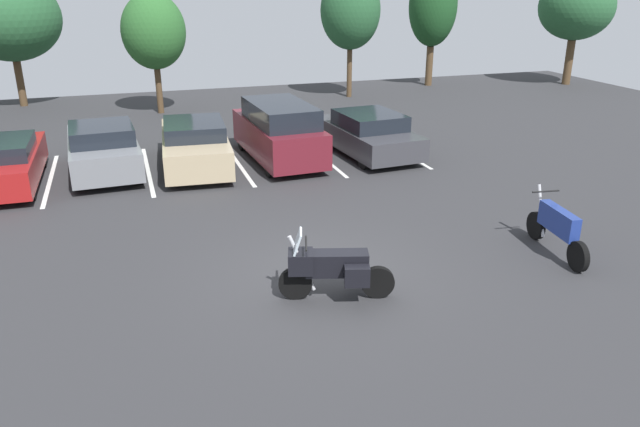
{
  "coord_description": "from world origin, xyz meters",
  "views": [
    {
      "loc": [
        -3.36,
        -10.24,
        5.47
      ],
      "look_at": [
        0.27,
        0.88,
        0.93
      ],
      "focal_mm": 34.45,
      "sensor_mm": 36.0,
      "label": 1
    }
  ],
  "objects_px": {
    "car_red": "(1,163)",
    "car_grey": "(103,149)",
    "car_maroon": "(279,132)",
    "car_tan": "(195,144)",
    "motorcycle_touring": "(333,267)",
    "car_charcoal": "(368,134)",
    "motorcycle_second": "(557,228)"
  },
  "relations": [
    {
      "from": "car_grey",
      "to": "motorcycle_touring",
      "type": "bearing_deg",
      "value": -67.31
    },
    {
      "from": "car_red",
      "to": "car_maroon",
      "type": "distance_m",
      "value": 7.93
    },
    {
      "from": "motorcycle_second",
      "to": "car_charcoal",
      "type": "relative_size",
      "value": 0.49
    },
    {
      "from": "car_grey",
      "to": "car_tan",
      "type": "height_order",
      "value": "car_grey"
    },
    {
      "from": "car_grey",
      "to": "car_maroon",
      "type": "xyz_separation_m",
      "value": [
        5.24,
        -0.4,
        0.21
      ]
    },
    {
      "from": "motorcycle_touring",
      "to": "car_grey",
      "type": "xyz_separation_m",
      "value": [
        -3.91,
        9.35,
        0.11
      ]
    },
    {
      "from": "car_tan",
      "to": "motorcycle_touring",
      "type": "bearing_deg",
      "value": -82.03
    },
    {
      "from": "car_red",
      "to": "car_maroon",
      "type": "xyz_separation_m",
      "value": [
        7.93,
        0.07,
        0.26
      ]
    },
    {
      "from": "car_red",
      "to": "car_charcoal",
      "type": "height_order",
      "value": "car_charcoal"
    },
    {
      "from": "car_charcoal",
      "to": "motorcycle_touring",
      "type": "bearing_deg",
      "value": -115.89
    },
    {
      "from": "motorcycle_touring",
      "to": "car_tan",
      "type": "relative_size",
      "value": 0.41
    },
    {
      "from": "car_red",
      "to": "car_grey",
      "type": "height_order",
      "value": "car_grey"
    },
    {
      "from": "car_red",
      "to": "car_grey",
      "type": "relative_size",
      "value": 1.0
    },
    {
      "from": "motorcycle_second",
      "to": "car_grey",
      "type": "bearing_deg",
      "value": 135.03
    },
    {
      "from": "car_red",
      "to": "car_tan",
      "type": "xyz_separation_m",
      "value": [
        5.33,
        0.18,
        0.04
      ]
    },
    {
      "from": "car_maroon",
      "to": "car_tan",
      "type": "bearing_deg",
      "value": 177.46
    },
    {
      "from": "car_tan",
      "to": "car_maroon",
      "type": "relative_size",
      "value": 1.05
    },
    {
      "from": "motorcycle_touring",
      "to": "motorcycle_second",
      "type": "relative_size",
      "value": 0.91
    },
    {
      "from": "motorcycle_touring",
      "to": "car_tan",
      "type": "height_order",
      "value": "car_tan"
    },
    {
      "from": "car_maroon",
      "to": "motorcycle_touring",
      "type": "bearing_deg",
      "value": -98.46
    },
    {
      "from": "motorcycle_touring",
      "to": "car_charcoal",
      "type": "relative_size",
      "value": 0.44
    },
    {
      "from": "car_tan",
      "to": "car_maroon",
      "type": "distance_m",
      "value": 2.61
    },
    {
      "from": "car_red",
      "to": "car_grey",
      "type": "bearing_deg",
      "value": 9.94
    },
    {
      "from": "car_grey",
      "to": "car_tan",
      "type": "distance_m",
      "value": 2.66
    },
    {
      "from": "car_maroon",
      "to": "car_charcoal",
      "type": "distance_m",
      "value": 2.96
    },
    {
      "from": "car_red",
      "to": "car_maroon",
      "type": "relative_size",
      "value": 0.97
    },
    {
      "from": "car_maroon",
      "to": "car_charcoal",
      "type": "bearing_deg",
      "value": -2.64
    },
    {
      "from": "car_maroon",
      "to": "car_charcoal",
      "type": "xyz_separation_m",
      "value": [
        2.95,
        -0.14,
        -0.26
      ]
    },
    {
      "from": "car_red",
      "to": "motorcycle_touring",
      "type": "bearing_deg",
      "value": -53.39
    },
    {
      "from": "car_grey",
      "to": "car_maroon",
      "type": "height_order",
      "value": "car_maroon"
    },
    {
      "from": "motorcycle_second",
      "to": "car_maroon",
      "type": "height_order",
      "value": "car_maroon"
    },
    {
      "from": "motorcycle_touring",
      "to": "car_charcoal",
      "type": "distance_m",
      "value": 9.79
    }
  ]
}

